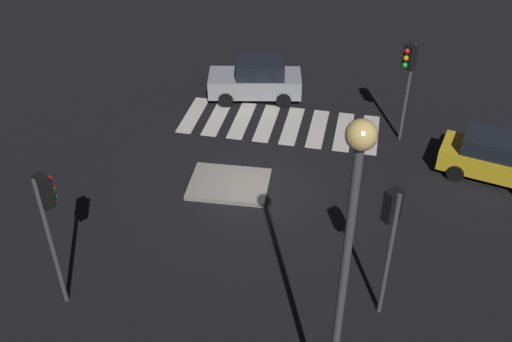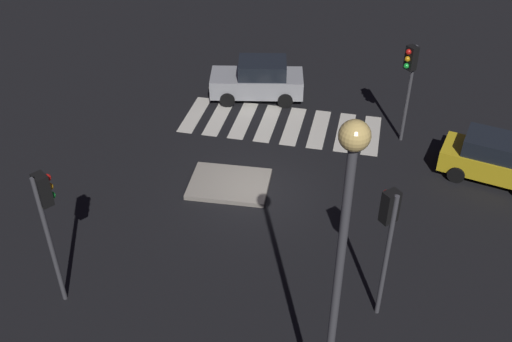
{
  "view_description": "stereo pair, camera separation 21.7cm",
  "coord_description": "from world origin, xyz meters",
  "px_view_note": "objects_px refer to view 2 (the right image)",
  "views": [
    {
      "loc": [
        -3.72,
        17.47,
        13.97
      ],
      "look_at": [
        0.0,
        0.0,
        1.0
      ],
      "focal_mm": 41.73,
      "sensor_mm": 36.0,
      "label": 1
    },
    {
      "loc": [
        -3.93,
        17.42,
        13.97
      ],
      "look_at": [
        0.0,
        0.0,
        1.0
      ],
      "focal_mm": 41.73,
      "sensor_mm": 36.0,
      "label": 2
    }
  ],
  "objects_px": {
    "traffic_island": "(229,184)",
    "traffic_light_west": "(388,225)",
    "traffic_light_south": "(410,71)",
    "car_silver": "(258,80)",
    "traffic_light_north": "(46,209)",
    "car_yellow": "(495,159)",
    "street_lamp": "(341,252)"
  },
  "relations": [
    {
      "from": "traffic_island",
      "to": "traffic_light_west",
      "type": "xyz_separation_m",
      "value": [
        -5.84,
        4.97,
        3.28
      ]
    },
    {
      "from": "traffic_light_west",
      "to": "traffic_light_south",
      "type": "bearing_deg",
      "value": -47.21
    },
    {
      "from": "car_silver",
      "to": "traffic_light_south",
      "type": "relative_size",
      "value": 1.06
    },
    {
      "from": "traffic_light_south",
      "to": "traffic_light_west",
      "type": "bearing_deg",
      "value": 44.12
    },
    {
      "from": "traffic_light_north",
      "to": "traffic_island",
      "type": "bearing_deg",
      "value": 7.73
    },
    {
      "from": "car_yellow",
      "to": "car_silver",
      "type": "distance_m",
      "value": 11.22
    },
    {
      "from": "traffic_island",
      "to": "car_yellow",
      "type": "bearing_deg",
      "value": -164.3
    },
    {
      "from": "traffic_light_west",
      "to": "traffic_light_south",
      "type": "distance_m",
      "value": 9.69
    },
    {
      "from": "traffic_light_south",
      "to": "traffic_light_north",
      "type": "height_order",
      "value": "traffic_light_north"
    },
    {
      "from": "traffic_light_west",
      "to": "street_lamp",
      "type": "height_order",
      "value": "street_lamp"
    },
    {
      "from": "car_yellow",
      "to": "car_silver",
      "type": "bearing_deg",
      "value": 170.7
    },
    {
      "from": "car_silver",
      "to": "street_lamp",
      "type": "bearing_deg",
      "value": 96.65
    },
    {
      "from": "car_silver",
      "to": "traffic_light_west",
      "type": "height_order",
      "value": "traffic_light_west"
    },
    {
      "from": "traffic_island",
      "to": "car_silver",
      "type": "relative_size",
      "value": 0.68
    },
    {
      "from": "car_silver",
      "to": "traffic_light_south",
      "type": "distance_m",
      "value": 7.52
    },
    {
      "from": "traffic_light_west",
      "to": "car_silver",
      "type": "bearing_deg",
      "value": -17.17
    },
    {
      "from": "traffic_light_west",
      "to": "traffic_light_north",
      "type": "height_order",
      "value": "traffic_light_north"
    },
    {
      "from": "street_lamp",
      "to": "car_yellow",
      "type": "bearing_deg",
      "value": -113.34
    },
    {
      "from": "car_silver",
      "to": "traffic_light_south",
      "type": "bearing_deg",
      "value": 148.97
    },
    {
      "from": "traffic_light_south",
      "to": "street_lamp",
      "type": "relative_size",
      "value": 0.49
    },
    {
      "from": "traffic_light_south",
      "to": "traffic_light_north",
      "type": "bearing_deg",
      "value": 5.99
    },
    {
      "from": "traffic_island",
      "to": "traffic_light_south",
      "type": "bearing_deg",
      "value": -143.08
    },
    {
      "from": "car_silver",
      "to": "car_yellow",
      "type": "bearing_deg",
      "value": 145.93
    },
    {
      "from": "car_silver",
      "to": "traffic_light_west",
      "type": "xyz_separation_m",
      "value": [
        -6.29,
        12.09,
        2.43
      ]
    },
    {
      "from": "traffic_island",
      "to": "car_yellow",
      "type": "distance_m",
      "value": 10.31
    },
    {
      "from": "car_yellow",
      "to": "street_lamp",
      "type": "xyz_separation_m",
      "value": [
        5.11,
        11.83,
        5.05
      ]
    },
    {
      "from": "traffic_light_south",
      "to": "car_silver",
      "type": "bearing_deg",
      "value": -63.03
    },
    {
      "from": "car_yellow",
      "to": "traffic_light_south",
      "type": "xyz_separation_m",
      "value": [
        3.62,
        -1.93,
        2.41
      ]
    },
    {
      "from": "traffic_light_west",
      "to": "traffic_light_south",
      "type": "relative_size",
      "value": 1.02
    },
    {
      "from": "car_silver",
      "to": "traffic_island",
      "type": "bearing_deg",
      "value": 82.28
    },
    {
      "from": "traffic_island",
      "to": "traffic_light_north",
      "type": "height_order",
      "value": "traffic_light_north"
    },
    {
      "from": "car_yellow",
      "to": "traffic_light_north",
      "type": "bearing_deg",
      "value": -131.52
    }
  ]
}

